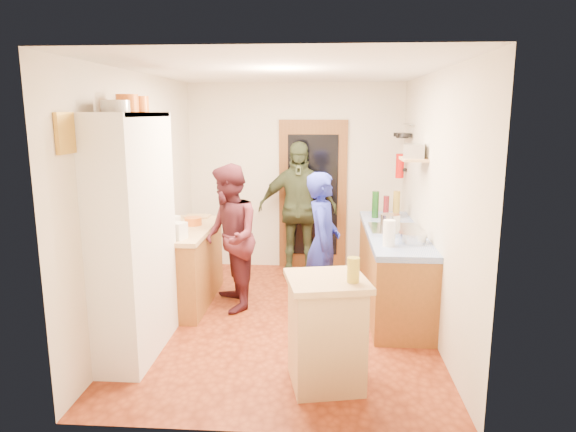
# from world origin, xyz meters

# --- Properties ---
(floor) EXTENTS (3.00, 4.00, 0.02)m
(floor) POSITION_xyz_m (0.00, 0.00, -0.01)
(floor) COLOR brown
(floor) RESTS_ON ground
(ceiling) EXTENTS (3.00, 4.00, 0.02)m
(ceiling) POSITION_xyz_m (0.00, 0.00, 2.61)
(ceiling) COLOR silver
(ceiling) RESTS_ON ground
(wall_back) EXTENTS (3.00, 0.02, 2.60)m
(wall_back) POSITION_xyz_m (0.00, 2.01, 1.30)
(wall_back) COLOR beige
(wall_back) RESTS_ON ground
(wall_front) EXTENTS (3.00, 0.02, 2.60)m
(wall_front) POSITION_xyz_m (0.00, -2.01, 1.30)
(wall_front) COLOR beige
(wall_front) RESTS_ON ground
(wall_left) EXTENTS (0.02, 4.00, 2.60)m
(wall_left) POSITION_xyz_m (-1.51, 0.00, 1.30)
(wall_left) COLOR beige
(wall_left) RESTS_ON ground
(wall_right) EXTENTS (0.02, 4.00, 2.60)m
(wall_right) POSITION_xyz_m (1.51, 0.00, 1.30)
(wall_right) COLOR beige
(wall_right) RESTS_ON ground
(door_frame) EXTENTS (0.95, 0.06, 2.10)m
(door_frame) POSITION_xyz_m (0.25, 1.97, 1.05)
(door_frame) COLOR brown
(door_frame) RESTS_ON ground
(door_glass) EXTENTS (0.70, 0.02, 1.70)m
(door_glass) POSITION_xyz_m (0.25, 1.94, 1.05)
(door_glass) COLOR black
(door_glass) RESTS_ON door_frame
(hutch_body) EXTENTS (0.40, 1.20, 2.20)m
(hutch_body) POSITION_xyz_m (-1.30, -0.80, 1.10)
(hutch_body) COLOR white
(hutch_body) RESTS_ON ground
(hutch_top_shelf) EXTENTS (0.40, 1.14, 0.04)m
(hutch_top_shelf) POSITION_xyz_m (-1.30, -0.80, 2.18)
(hutch_top_shelf) COLOR white
(hutch_top_shelf) RESTS_ON hutch_body
(plate_stack) EXTENTS (0.23, 0.23, 0.10)m
(plate_stack) POSITION_xyz_m (-1.30, -1.04, 2.25)
(plate_stack) COLOR white
(plate_stack) RESTS_ON hutch_top_shelf
(orange_pot_a) EXTENTS (0.19, 0.19, 0.15)m
(orange_pot_a) POSITION_xyz_m (-1.30, -0.78, 2.28)
(orange_pot_a) COLOR orange
(orange_pot_a) RESTS_ON hutch_top_shelf
(orange_pot_b) EXTENTS (0.16, 0.16, 0.14)m
(orange_pot_b) POSITION_xyz_m (-1.30, -0.47, 2.27)
(orange_pot_b) COLOR orange
(orange_pot_b) RESTS_ON hutch_top_shelf
(left_counter_base) EXTENTS (0.60, 1.40, 0.85)m
(left_counter_base) POSITION_xyz_m (-1.20, 0.45, 0.42)
(left_counter_base) COLOR #925823
(left_counter_base) RESTS_ON ground
(left_counter_top) EXTENTS (0.64, 1.44, 0.05)m
(left_counter_top) POSITION_xyz_m (-1.20, 0.45, 0.88)
(left_counter_top) COLOR tan
(left_counter_top) RESTS_ON left_counter_base
(toaster) EXTENTS (0.27, 0.23, 0.18)m
(toaster) POSITION_xyz_m (-1.15, -0.07, 0.99)
(toaster) COLOR white
(toaster) RESTS_ON left_counter_top
(kettle) EXTENTS (0.17, 0.17, 0.17)m
(kettle) POSITION_xyz_m (-1.25, 0.26, 0.99)
(kettle) COLOR white
(kettle) RESTS_ON left_counter_top
(orange_bowl) EXTENTS (0.24, 0.24, 0.09)m
(orange_bowl) POSITION_xyz_m (-1.12, 0.59, 0.95)
(orange_bowl) COLOR orange
(orange_bowl) RESTS_ON left_counter_top
(chopping_board) EXTENTS (0.30, 0.23, 0.02)m
(chopping_board) POSITION_xyz_m (-1.18, 1.04, 0.91)
(chopping_board) COLOR tan
(chopping_board) RESTS_ON left_counter_top
(right_counter_base) EXTENTS (0.60, 2.20, 0.84)m
(right_counter_base) POSITION_xyz_m (1.20, 0.50, 0.42)
(right_counter_base) COLOR #925823
(right_counter_base) RESTS_ON ground
(right_counter_top) EXTENTS (0.62, 2.22, 0.06)m
(right_counter_top) POSITION_xyz_m (1.20, 0.50, 0.87)
(right_counter_top) COLOR #1C48B8
(right_counter_top) RESTS_ON right_counter_base
(hob) EXTENTS (0.55, 0.58, 0.04)m
(hob) POSITION_xyz_m (1.20, 0.42, 0.92)
(hob) COLOR silver
(hob) RESTS_ON right_counter_top
(pot_on_hob) EXTENTS (0.22, 0.22, 0.14)m
(pot_on_hob) POSITION_xyz_m (1.15, 0.48, 1.01)
(pot_on_hob) COLOR silver
(pot_on_hob) RESTS_ON hob
(bottle_a) EXTENTS (0.10, 0.10, 0.34)m
(bottle_a) POSITION_xyz_m (1.05, 1.18, 1.07)
(bottle_a) COLOR #143F14
(bottle_a) RESTS_ON right_counter_top
(bottle_b) EXTENTS (0.08, 0.08, 0.28)m
(bottle_b) POSITION_xyz_m (1.18, 1.14, 1.04)
(bottle_b) COLOR #591419
(bottle_b) RESTS_ON right_counter_top
(bottle_c) EXTENTS (0.09, 0.09, 0.34)m
(bottle_c) POSITION_xyz_m (1.31, 1.17, 1.07)
(bottle_c) COLOR olive
(bottle_c) RESTS_ON right_counter_top
(paper_towel) EXTENTS (0.15, 0.15, 0.26)m
(paper_towel) POSITION_xyz_m (1.05, -0.22, 1.03)
(paper_towel) COLOR white
(paper_towel) RESTS_ON right_counter_top
(mixing_bowl) EXTENTS (0.36, 0.36, 0.11)m
(mixing_bowl) POSITION_xyz_m (1.30, -0.08, 0.95)
(mixing_bowl) COLOR silver
(mixing_bowl) RESTS_ON right_counter_top
(island_base) EXTENTS (0.65, 0.65, 0.86)m
(island_base) POSITION_xyz_m (0.43, -1.30, 0.43)
(island_base) COLOR tan
(island_base) RESTS_ON ground
(island_top) EXTENTS (0.73, 0.73, 0.05)m
(island_top) POSITION_xyz_m (0.43, -1.30, 0.89)
(island_top) COLOR tan
(island_top) RESTS_ON island_base
(cutting_board) EXTENTS (0.40, 0.34, 0.02)m
(cutting_board) POSITION_xyz_m (0.38, -1.26, 0.90)
(cutting_board) COLOR white
(cutting_board) RESTS_ON island_top
(oil_jar) EXTENTS (0.12, 0.12, 0.19)m
(oil_jar) POSITION_xyz_m (0.64, -1.38, 1.01)
(oil_jar) COLOR #AD9E2D
(oil_jar) RESTS_ON island_top
(pan_rail) EXTENTS (0.02, 0.65, 0.02)m
(pan_rail) POSITION_xyz_m (1.46, 1.52, 2.05)
(pan_rail) COLOR silver
(pan_rail) RESTS_ON wall_right
(pan_hang_a) EXTENTS (0.18, 0.18, 0.05)m
(pan_hang_a) POSITION_xyz_m (1.40, 1.35, 1.92)
(pan_hang_a) COLOR black
(pan_hang_a) RESTS_ON pan_rail
(pan_hang_b) EXTENTS (0.16, 0.16, 0.05)m
(pan_hang_b) POSITION_xyz_m (1.40, 1.55, 1.90)
(pan_hang_b) COLOR black
(pan_hang_b) RESTS_ON pan_rail
(pan_hang_c) EXTENTS (0.17, 0.17, 0.05)m
(pan_hang_c) POSITION_xyz_m (1.40, 1.75, 1.91)
(pan_hang_c) COLOR black
(pan_hang_c) RESTS_ON pan_rail
(wall_shelf) EXTENTS (0.26, 0.42, 0.03)m
(wall_shelf) POSITION_xyz_m (1.37, 0.45, 1.70)
(wall_shelf) COLOR tan
(wall_shelf) RESTS_ON wall_right
(radio) EXTENTS (0.27, 0.33, 0.15)m
(radio) POSITION_xyz_m (1.37, 0.45, 1.79)
(radio) COLOR silver
(radio) RESTS_ON wall_shelf
(ext_bracket) EXTENTS (0.06, 0.10, 0.04)m
(ext_bracket) POSITION_xyz_m (1.47, 1.70, 1.45)
(ext_bracket) COLOR black
(ext_bracket) RESTS_ON wall_right
(fire_extinguisher) EXTENTS (0.11, 0.11, 0.32)m
(fire_extinguisher) POSITION_xyz_m (1.41, 1.70, 1.50)
(fire_extinguisher) COLOR red
(fire_extinguisher) RESTS_ON wall_right
(picture_frame) EXTENTS (0.03, 0.25, 0.30)m
(picture_frame) POSITION_xyz_m (-1.48, -1.55, 2.05)
(picture_frame) COLOR gold
(picture_frame) RESTS_ON wall_left
(person_hob) EXTENTS (0.41, 0.60, 1.57)m
(person_hob) POSITION_xyz_m (0.43, 0.26, 0.79)
(person_hob) COLOR navy
(person_hob) RESTS_ON ground
(person_left) EXTENTS (0.85, 0.96, 1.65)m
(person_left) POSITION_xyz_m (-0.63, 0.35, 0.82)
(person_left) COLOR #461922
(person_left) RESTS_ON ground
(person_back) EXTENTS (1.08, 0.46, 1.82)m
(person_back) POSITION_xyz_m (0.07, 1.62, 0.91)
(person_back) COLOR #323B24
(person_back) RESTS_ON ground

